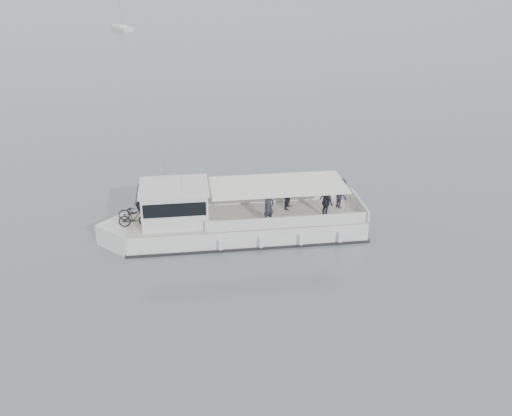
{
  "coord_description": "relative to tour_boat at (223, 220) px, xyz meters",
  "views": [
    {
      "loc": [
        1.98,
        -25.59,
        14.18
      ],
      "look_at": [
        3.83,
        1.42,
        1.6
      ],
      "focal_mm": 40.0,
      "sensor_mm": 36.0,
      "label": 1
    }
  ],
  "objects": [
    {
      "name": "ground",
      "position": [
        -2.1,
        -1.34,
        -0.97
      ],
      "size": [
        1400.0,
        1400.0,
        0.0
      ],
      "primitive_type": "plane",
      "color": "slate",
      "rests_on": "ground"
    },
    {
      "name": "tour_boat",
      "position": [
        0.0,
        0.0,
        0.0
      ],
      "size": [
        14.18,
        4.21,
        5.9
      ],
      "rotation": [
        0.0,
        0.0,
        0.06
      ],
      "color": "white",
      "rests_on": "ground"
    }
  ]
}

